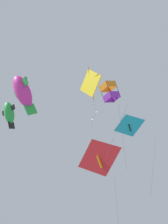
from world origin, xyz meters
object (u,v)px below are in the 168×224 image
object	(u,v)px
kite_diamond_low_drifter	(91,84)
kite_fish_near_left	(9,113)
kite_delta_upper_right	(100,158)
kite_delta_highest	(130,126)
kite_fish_mid_left	(23,91)
kite_box_far_centre	(110,92)

from	to	relation	value
kite_diamond_low_drifter	kite_fish_near_left	world-z (taller)	kite_diamond_low_drifter
kite_delta_upper_right	kite_delta_highest	bearing A→B (deg)	75.81
kite_delta_upper_right	kite_fish_mid_left	bearing A→B (deg)	-65.39
kite_delta_upper_right	kite_fish_near_left	world-z (taller)	kite_delta_upper_right
kite_delta_upper_right	kite_diamond_low_drifter	world-z (taller)	kite_diamond_low_drifter
kite_fish_mid_left	kite_box_far_centre	world-z (taller)	kite_box_far_centre
kite_fish_mid_left	kite_fish_near_left	bearing A→B (deg)	174.29
kite_delta_highest	kite_box_far_centre	bearing A→B (deg)	-109.78
kite_diamond_low_drifter	kite_delta_highest	xyz separation A→B (m)	(5.36, 7.00, 1.43)
kite_fish_mid_left	kite_box_far_centre	distance (m)	13.94
kite_diamond_low_drifter	kite_fish_near_left	xyz separation A→B (m)	(-4.85, 0.49, -2.64)
kite_delta_highest	kite_fish_near_left	distance (m)	12.78
kite_diamond_low_drifter	kite_delta_highest	size ratio (longest dim) A/B	0.97
kite_delta_upper_right	kite_delta_highest	size ratio (longest dim) A/B	1.06
kite_fish_near_left	kite_delta_upper_right	bearing A→B (deg)	96.54
kite_diamond_low_drifter	kite_delta_highest	world-z (taller)	kite_delta_highest
kite_delta_highest	kite_fish_near_left	xyz separation A→B (m)	(-10.21, -6.52, -4.07)
kite_fish_mid_left	kite_diamond_low_drifter	bearing A→B (deg)	106.00
kite_fish_mid_left	kite_diamond_low_drifter	world-z (taller)	kite_diamond_low_drifter
kite_diamond_low_drifter	kite_box_far_centre	bearing A→B (deg)	117.69
kite_delta_highest	kite_fish_near_left	bearing A→B (deg)	-95.89
kite_fish_near_left	kite_diamond_low_drifter	bearing A→B (deg)	52.25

